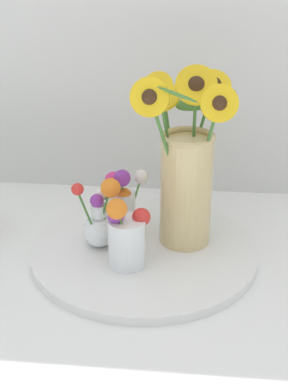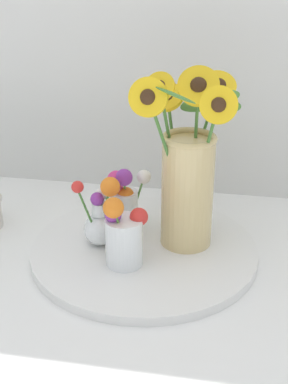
{
  "view_description": "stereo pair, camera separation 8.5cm",
  "coord_description": "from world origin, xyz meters",
  "px_view_note": "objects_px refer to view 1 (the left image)",
  "views": [
    {
      "loc": [
        0.1,
        -1.02,
        0.66
      ],
      "look_at": [
        -0.0,
        0.03,
        0.16
      ],
      "focal_mm": 50.0,
      "sensor_mm": 36.0,
      "label": 1
    },
    {
      "loc": [
        0.19,
        -1.01,
        0.66
      ],
      "look_at": [
        -0.0,
        0.03,
        0.16
      ],
      "focal_mm": 50.0,
      "sensor_mm": 36.0,
      "label": 2
    }
  ],
  "objects_px": {
    "vase_small_center": "(126,236)",
    "vase_bulb_right": "(100,218)",
    "mason_jar_sunflowers": "(187,172)",
    "vase_small_back": "(122,201)",
    "serving_tray": "(144,250)"
  },
  "relations": [
    {
      "from": "mason_jar_sunflowers",
      "to": "vase_bulb_right",
      "type": "relative_size",
      "value": 2.31
    },
    {
      "from": "vase_small_center",
      "to": "vase_small_back",
      "type": "xyz_separation_m",
      "value": [
        -0.03,
        0.15,
        0.01
      ]
    },
    {
      "from": "vase_small_center",
      "to": "serving_tray",
      "type": "bearing_deg",
      "value": 69.11
    },
    {
      "from": "serving_tray",
      "to": "vase_small_back",
      "type": "height_order",
      "value": "vase_small_back"
    },
    {
      "from": "mason_jar_sunflowers",
      "to": "vase_small_center",
      "type": "bearing_deg",
      "value": -135.08
    },
    {
      "from": "vase_small_center",
      "to": "vase_bulb_right",
      "type": "xyz_separation_m",
      "value": [
        -0.07,
        0.07,
        0.0
      ]
    },
    {
      "from": "vase_bulb_right",
      "to": "vase_small_back",
      "type": "bearing_deg",
      "value": 62.35
    },
    {
      "from": "vase_small_back",
      "to": "mason_jar_sunflowers",
      "type": "bearing_deg",
      "value": -9.05
    },
    {
      "from": "vase_small_back",
      "to": "vase_small_center",
      "type": "bearing_deg",
      "value": -78.62
    },
    {
      "from": "vase_bulb_right",
      "to": "vase_small_back",
      "type": "height_order",
      "value": "vase_bulb_right"
    },
    {
      "from": "mason_jar_sunflowers",
      "to": "vase_small_center",
      "type": "height_order",
      "value": "mason_jar_sunflowers"
    },
    {
      "from": "serving_tray",
      "to": "vase_small_center",
      "type": "relative_size",
      "value": 3.15
    },
    {
      "from": "mason_jar_sunflowers",
      "to": "vase_small_center",
      "type": "relative_size",
      "value": 2.48
    },
    {
      "from": "serving_tray",
      "to": "mason_jar_sunflowers",
      "type": "xyz_separation_m",
      "value": [
        0.09,
        0.04,
        0.18
      ]
    },
    {
      "from": "serving_tray",
      "to": "mason_jar_sunflowers",
      "type": "relative_size",
      "value": 1.27
    }
  ]
}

